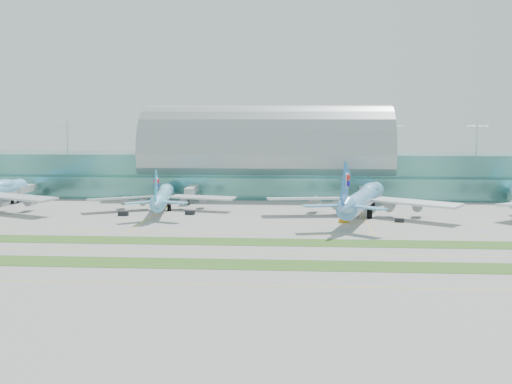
{
  "coord_description": "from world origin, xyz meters",
  "views": [
    {
      "loc": [
        17.5,
        -182.93,
        35.08
      ],
      "look_at": [
        0.0,
        55.0,
        9.0
      ],
      "focal_mm": 45.0,
      "sensor_mm": 36.0,
      "label": 1
    }
  ],
  "objects": [
    {
      "name": "grass_strip_far",
      "position": [
        0.0,
        2.0,
        0.04
      ],
      "size": [
        420.0,
        12.0,
        0.08
      ],
      "primitive_type": "cube",
      "color": "#2D591E",
      "rests_on": "ground"
    },
    {
      "name": "taxiline_c",
      "position": [
        0.0,
        18.0,
        0.01
      ],
      "size": [
        420.0,
        0.35,
        0.01
      ],
      "primitive_type": "cube",
      "color": "yellow",
      "rests_on": "ground"
    },
    {
      "name": "taxiline_a",
      "position": [
        0.0,
        -48.0,
        0.01
      ],
      "size": [
        420.0,
        0.35,
        0.01
      ],
      "primitive_type": "cube",
      "color": "yellow",
      "rests_on": "ground"
    },
    {
      "name": "airliner_c",
      "position": [
        39.95,
        56.87,
        6.99
      ],
      "size": [
        70.35,
        81.23,
        22.67
      ],
      "rotation": [
        0.0,
        0.0,
        -0.25
      ],
      "color": "#67A8E2",
      "rests_on": "ground"
    },
    {
      "name": "gse_c",
      "position": [
        -49.87,
        51.58,
        0.87
      ],
      "size": [
        3.87,
        1.92,
        1.74
      ],
      "primitive_type": "cube",
      "rotation": [
        0.0,
        0.0,
        0.04
      ],
      "color": "black",
      "rests_on": "ground"
    },
    {
      "name": "grass_strip_near",
      "position": [
        0.0,
        -28.0,
        0.04
      ],
      "size": [
        420.0,
        12.0,
        0.08
      ],
      "primitive_type": "cube",
      "color": "#2D591E",
      "rests_on": "ground"
    },
    {
      "name": "taxiline_d",
      "position": [
        0.0,
        40.0,
        0.01
      ],
      "size": [
        420.0,
        0.35,
        0.01
      ],
      "primitive_type": "cube",
      "color": "yellow",
      "rests_on": "ground"
    },
    {
      "name": "airliner_b",
      "position": [
        -38.52,
        69.13,
        5.69
      ],
      "size": [
        58.5,
        66.95,
        18.45
      ],
      "rotation": [
        0.0,
        0.0,
        0.14
      ],
      "color": "#70C9F7",
      "rests_on": "ground"
    },
    {
      "name": "gse_e",
      "position": [
        31.93,
        40.92,
        0.7
      ],
      "size": [
        3.57,
        2.43,
        1.39
      ],
      "primitive_type": "cube",
      "rotation": [
        0.0,
        0.0,
        0.31
      ],
      "color": "#CA860B",
      "rests_on": "ground"
    },
    {
      "name": "gse_d",
      "position": [
        -25.29,
        56.3,
        0.82
      ],
      "size": [
        3.84,
        2.19,
        1.65
      ],
      "primitive_type": "cube",
      "rotation": [
        0.0,
        0.0,
        -0.13
      ],
      "color": "black",
      "rests_on": "ground"
    },
    {
      "name": "ground",
      "position": [
        0.0,
        0.0,
        0.0
      ],
      "size": [
        700.0,
        700.0,
        0.0
      ],
      "primitive_type": "plane",
      "color": "gray",
      "rests_on": "ground"
    },
    {
      "name": "taxiline_b",
      "position": [
        0.0,
        -14.0,
        0.01
      ],
      "size": [
        420.0,
        0.35,
        0.01
      ],
      "primitive_type": "cube",
      "color": "yellow",
      "rests_on": "ground"
    },
    {
      "name": "terminal",
      "position": [
        0.01,
        128.79,
        14.23
      ],
      "size": [
        340.0,
        69.1,
        36.0
      ],
      "color": "#3D7A75",
      "rests_on": "ground"
    },
    {
      "name": "gse_f",
      "position": [
        51.55,
        43.25,
        0.71
      ],
      "size": [
        3.5,
        2.26,
        1.42
      ],
      "primitive_type": "cube",
      "rotation": [
        0.0,
        0.0,
        -0.23
      ],
      "color": "black",
      "rests_on": "ground"
    }
  ]
}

